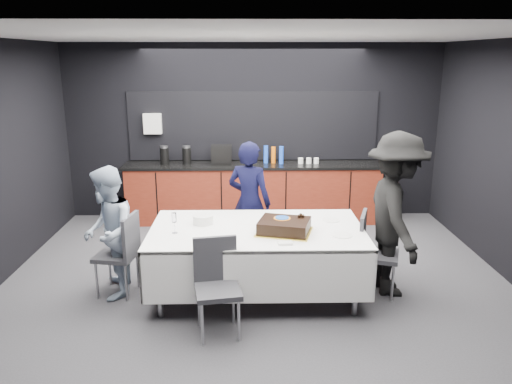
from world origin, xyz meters
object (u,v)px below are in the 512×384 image
at_px(cake_assembly, 284,226).
at_px(plate_stack, 203,219).
at_px(party_table, 257,240).
at_px(chair_near, 217,279).
at_px(chair_left, 123,249).
at_px(chair_right, 372,247).
at_px(champagne_flute, 174,219).
at_px(person_center, 249,202).
at_px(person_right, 395,215).
at_px(person_left, 108,233).

relative_size(cake_assembly, plate_stack, 2.92).
distance_m(party_table, cake_assembly, 0.38).
bearing_deg(chair_near, chair_left, 143.69).
bearing_deg(chair_left, chair_near, -36.31).
xyz_separation_m(plate_stack, chair_right, (1.88, -0.14, -0.30)).
distance_m(cake_assembly, chair_right, 1.06).
bearing_deg(cake_assembly, champagne_flute, 179.93).
height_order(plate_stack, champagne_flute, champagne_flute).
bearing_deg(chair_near, person_center, 79.24).
relative_size(plate_stack, chair_left, 0.24).
height_order(party_table, chair_right, chair_right).
bearing_deg(champagne_flute, person_right, 4.38).
bearing_deg(person_center, party_table, 118.69).
distance_m(chair_near, person_left, 1.45).
bearing_deg(chair_right, chair_left, 179.67).
distance_m(chair_left, chair_near, 1.35).
relative_size(party_table, cake_assembly, 3.53).
height_order(party_table, person_left, person_left).
bearing_deg(champagne_flute, cake_assembly, -0.07).
distance_m(plate_stack, person_center, 0.95).
relative_size(plate_stack, chair_right, 0.24).
bearing_deg(chair_left, party_table, -1.38).
height_order(champagne_flute, person_center, person_center).
relative_size(chair_right, person_right, 0.51).
bearing_deg(person_center, person_left, 55.59).
relative_size(chair_left, person_center, 0.59).
height_order(chair_right, person_right, person_right).
bearing_deg(person_right, person_left, 90.71).
relative_size(champagne_flute, person_center, 0.14).
xyz_separation_m(chair_left, person_center, (1.41, 0.91, 0.25)).
distance_m(person_center, person_right, 1.84).
relative_size(plate_stack, person_center, 0.14).
bearing_deg(person_left, chair_near, 48.35).
bearing_deg(person_right, plate_stack, 86.88).
bearing_deg(chair_right, party_table, -179.11).
distance_m(cake_assembly, person_center, 1.16).
xyz_separation_m(party_table, person_left, (-1.62, 0.01, 0.09)).
bearing_deg(chair_left, person_center, 32.95).
relative_size(chair_left, person_left, 0.63).
height_order(plate_stack, chair_right, chair_right).
bearing_deg(person_center, chair_left, 57.10).
xyz_separation_m(chair_left, chair_near, (1.09, -0.80, 0.00)).
bearing_deg(plate_stack, person_right, -3.23).
xyz_separation_m(cake_assembly, chair_near, (-0.69, -0.62, -0.31)).
bearing_deg(person_center, person_right, 174.44).
xyz_separation_m(plate_stack, champagne_flute, (-0.27, -0.30, 0.11)).
distance_m(champagne_flute, chair_right, 2.20).
distance_m(champagne_flute, person_center, 1.36).
distance_m(plate_stack, chair_left, 0.94).
xyz_separation_m(cake_assembly, person_right, (1.23, 0.19, 0.06)).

